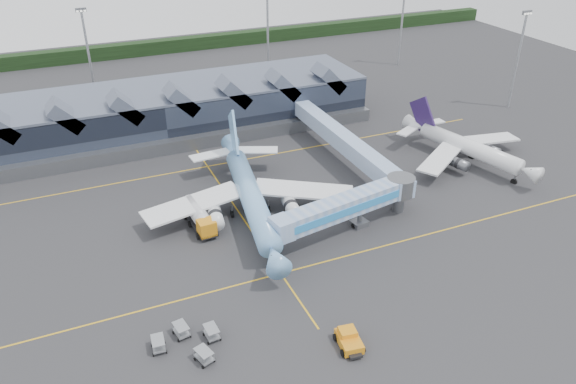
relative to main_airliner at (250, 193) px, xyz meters
name	(u,v)px	position (x,y,z in m)	size (l,w,h in m)	color
ground	(260,243)	(-1.62, -8.69, -3.80)	(260.00, 260.00, 0.00)	#262629
taxi_stripes	(238,212)	(-1.62, 1.31, -3.80)	(120.00, 60.00, 0.01)	gold
tree_line_far	(131,50)	(-1.62, 101.31, -1.80)	(260.00, 4.00, 4.00)	black
terminal	(157,112)	(-6.68, 38.66, 1.08)	(90.00, 22.25, 12.52)	black
light_masts	(247,45)	(19.38, 54.11, 8.68)	(132.40, 42.56, 22.45)	gray
main_airliner	(250,193)	(0.00, 0.00, 0.00)	(34.60, 40.21, 12.94)	#76B3EF
regional_jet	(465,146)	(44.28, 1.78, -0.51)	(26.96, 29.98, 10.39)	white
jet_bridge	(355,203)	(13.39, -10.54, 0.67)	(26.32, 8.13, 6.34)	#7EA0D3
fuel_truck	(198,215)	(-8.74, -0.25, -1.86)	(3.54, 10.42, 3.47)	black
pushback_tug	(349,340)	(0.40, -32.52, -2.93)	(3.28, 4.68, 1.95)	orange
baggage_carts	(189,340)	(-16.78, -25.11, -2.92)	(7.81, 7.58, 1.58)	#93969B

